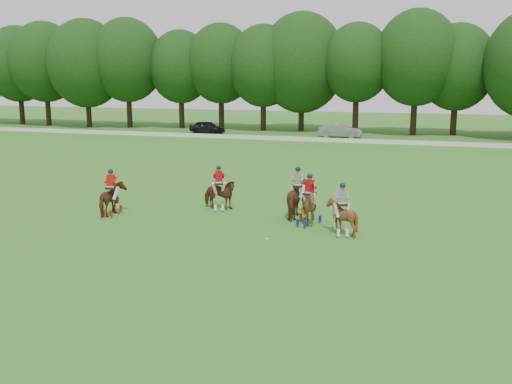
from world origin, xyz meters
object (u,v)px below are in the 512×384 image
(polo_ball, at_px, (267,239))
(polo_red_a, at_px, (112,199))
(car_mid, at_px, (340,131))
(polo_stripe_a, at_px, (297,199))
(car_left, at_px, (207,127))
(polo_red_b, at_px, (219,194))
(polo_stripe_b, at_px, (342,216))
(polo_red_c, at_px, (309,207))

(polo_ball, bearing_deg, polo_red_a, 167.49)
(car_mid, bearing_deg, polo_stripe_a, -175.40)
(car_left, bearing_deg, car_mid, -76.09)
(polo_red_b, relative_size, polo_ball, 25.22)
(polo_ball, bearing_deg, polo_stripe_b, 33.00)
(polo_stripe_a, relative_size, polo_stripe_b, 1.10)
(polo_stripe_b, bearing_deg, polo_red_b, 157.65)
(car_left, bearing_deg, polo_red_b, -142.66)
(polo_stripe_b, bearing_deg, polo_ball, -147.00)
(polo_stripe_a, xyz_separation_m, polo_stripe_b, (2.50, -2.31, -0.11))
(polo_red_a, xyz_separation_m, polo_red_c, (9.58, 1.03, 0.05))
(polo_red_a, relative_size, polo_stripe_a, 0.92)
(polo_red_c, xyz_separation_m, polo_ball, (-1.11, -2.91, -0.82))
(polo_red_c, relative_size, polo_stripe_a, 0.96)
(car_left, distance_m, polo_red_a, 40.83)
(polo_red_b, distance_m, polo_ball, 6.06)
(car_mid, xyz_separation_m, polo_stripe_a, (4.15, -37.01, 0.14))
(car_mid, bearing_deg, polo_red_a, 171.53)
(car_left, relative_size, polo_ball, 49.16)
(polo_stripe_b, relative_size, polo_ball, 25.01)
(car_left, distance_m, polo_red_c, 43.54)
(car_mid, distance_m, polo_red_a, 39.50)
(polo_red_c, bearing_deg, polo_red_a, -173.88)
(polo_stripe_a, bearing_deg, car_mid, 96.39)
(polo_red_b, height_order, polo_red_c, polo_red_c)
(polo_red_c, distance_m, polo_ball, 3.22)
(car_left, distance_m, polo_red_b, 39.85)
(polo_stripe_b, bearing_deg, car_left, 119.82)
(car_left, distance_m, polo_stripe_a, 42.08)
(car_mid, height_order, polo_red_b, polo_red_b)
(polo_red_c, relative_size, polo_ball, 26.42)
(polo_red_a, distance_m, polo_stripe_b, 11.24)
(polo_red_a, relative_size, polo_red_c, 0.96)
(polo_red_b, xyz_separation_m, polo_ball, (3.92, -4.55, -0.76))
(polo_stripe_b, bearing_deg, car_mid, 99.60)
(polo_red_a, distance_m, polo_stripe_a, 9.02)
(polo_red_b, relative_size, polo_red_c, 0.95)
(car_mid, height_order, polo_red_a, polo_red_a)
(car_left, bearing_deg, polo_red_c, -137.44)
(polo_red_a, relative_size, polo_red_b, 1.00)
(car_left, distance_m, car_mid, 15.89)
(polo_stripe_a, bearing_deg, polo_ball, -93.75)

